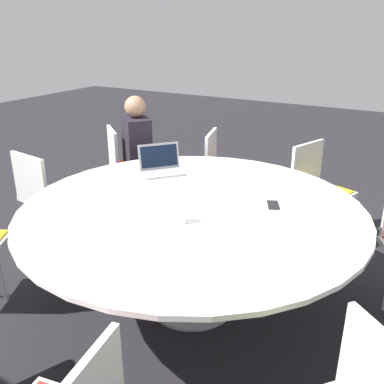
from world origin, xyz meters
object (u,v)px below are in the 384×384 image
object	(u,v)px
chair_9	(223,167)
laptop	(161,166)
chair_0	(126,161)
cell_phone	(273,205)
chair_1	(46,191)
chair_8	(317,184)
person_0	(139,148)
coffee_cup	(181,215)

from	to	relation	value
chair_9	laptop	xyz separation A→B (m)	(0.08, 0.97, 0.29)
chair_0	cell_phone	xyz separation A→B (m)	(-1.86, 0.85, 0.23)
laptop	chair_1	bearing A→B (deg)	149.98
chair_1	laptop	world-z (taller)	laptop
chair_0	chair_9	size ratio (longest dim) A/B	1.00
chair_9	chair_1	bearing A→B (deg)	-53.75
laptop	cell_phone	bearing A→B (deg)	-60.42
chair_1	chair_8	world-z (taller)	same
chair_0	chair_9	bearing A→B (deg)	58.64
laptop	person_0	bearing A→B (deg)	88.97
person_0	chair_8	bearing A→B (deg)	54.48
chair_9	cell_phone	size ratio (longest dim) A/B	5.53
chair_8	cell_phone	world-z (taller)	chair_8
cell_phone	chair_9	bearing A→B (deg)	-51.99
chair_8	person_0	xyz separation A→B (m)	(1.63, 0.40, 0.19)
chair_0	cell_phone	size ratio (longest dim) A/B	5.53
chair_9	cell_phone	bearing A→B (deg)	22.78
cell_phone	coffee_cup	bearing A→B (deg)	52.20
cell_phone	person_0	bearing A→B (deg)	-25.01
chair_1	laptop	size ratio (longest dim) A/B	2.16
chair_0	laptop	size ratio (longest dim) A/B	2.16
chair_8	laptop	size ratio (longest dim) A/B	2.16
chair_0	coffee_cup	bearing A→B (deg)	-2.07
chair_8	coffee_cup	size ratio (longest dim) A/B	9.35
chair_9	cell_phone	world-z (taller)	chair_9
chair_1	chair_0	bearing A→B (deg)	92.47
laptop	cell_phone	distance (m)	1.01
person_0	laptop	xyz separation A→B (m)	(-0.64, 0.56, 0.09)
coffee_cup	cell_phone	distance (m)	0.64
coffee_cup	cell_phone	world-z (taller)	coffee_cup
chair_0	person_0	bearing A→B (deg)	19.06
chair_0	laptop	xyz separation A→B (m)	(-0.87, 0.66, 0.29)
laptop	chair_9	bearing A→B (deg)	35.84
chair_0	chair_9	xyz separation A→B (m)	(-0.95, -0.31, 0.00)
chair_8	chair_0	bearing A→B (deg)	-60.24
chair_0	laptop	distance (m)	1.13
person_0	chair_1	bearing A→B (deg)	-69.06
coffee_cup	cell_phone	xyz separation A→B (m)	(-0.39, -0.50, -0.04)
chair_1	chair_9	xyz separation A→B (m)	(-1.04, -1.30, 0.00)
chair_9	coffee_cup	xyz separation A→B (m)	(-0.52, 1.66, 0.28)
person_0	laptop	distance (m)	0.86
chair_1	person_0	bearing A→B (deg)	77.74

